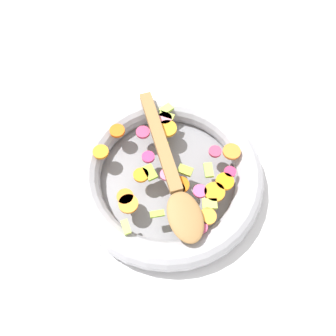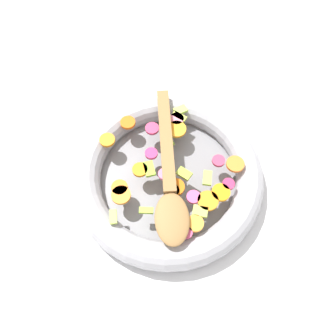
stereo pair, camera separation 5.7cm
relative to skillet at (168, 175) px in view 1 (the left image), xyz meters
name	(u,v)px [view 1 (the left image)]	position (x,y,z in m)	size (l,w,h in m)	color
ground_plane	(168,180)	(0.00, 0.00, -0.02)	(4.00, 4.00, 0.00)	silver
skillet	(168,175)	(0.00, 0.00, 0.00)	(0.35, 0.35, 0.05)	slate
chopped_vegetables	(173,169)	(0.00, -0.01, 0.03)	(0.27, 0.27, 0.01)	orange
wooden_spoon	(172,177)	(-0.02, -0.01, 0.04)	(0.28, 0.18, 0.01)	olive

